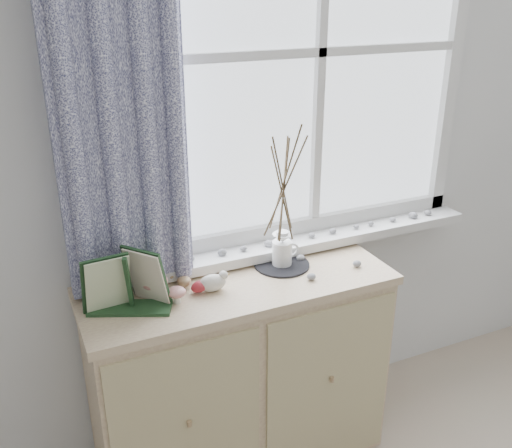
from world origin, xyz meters
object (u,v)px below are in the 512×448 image
sideboard (240,374)px  twig_pitcher (283,184)px  botanical_book (130,285)px  toadstool_cluster (160,285)px

sideboard → twig_pitcher: (0.21, 0.06, 0.77)m
sideboard → twig_pitcher: twig_pitcher is taller
botanical_book → toadstool_cluster: 0.14m
sideboard → twig_pitcher: bearing=15.6°
toadstool_cluster → twig_pitcher: 0.59m
toadstool_cluster → twig_pitcher: bearing=5.9°
toadstool_cluster → twig_pitcher: (0.51, 0.05, 0.29)m
twig_pitcher → toadstool_cluster: bearing=-168.6°
botanical_book → twig_pitcher: bearing=33.5°
sideboard → twig_pitcher: size_ratio=2.00×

